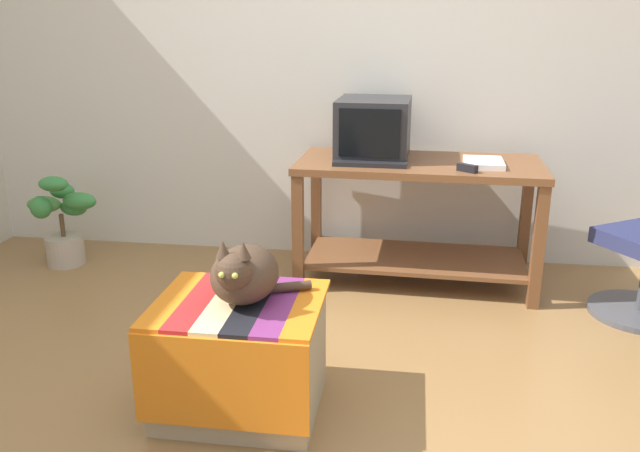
% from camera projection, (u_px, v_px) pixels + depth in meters
% --- Properties ---
extents(ground_plane, '(14.00, 14.00, 0.00)m').
position_uv_depth(ground_plane, '(281.00, 435.00, 2.42)').
color(ground_plane, olive).
extents(back_wall, '(8.00, 0.10, 2.60)m').
position_uv_depth(back_wall, '(344.00, 49.00, 3.95)').
color(back_wall, silver).
rests_on(back_wall, ground_plane).
extents(desk, '(1.38, 0.68, 0.71)m').
position_uv_depth(desk, '(418.00, 200.00, 3.71)').
color(desk, brown).
rests_on(desk, ground_plane).
extents(tv_monitor, '(0.42, 0.47, 0.33)m').
position_uv_depth(tv_monitor, '(373.00, 129.00, 3.71)').
color(tv_monitor, '#28282B').
rests_on(tv_monitor, desk).
extents(keyboard, '(0.40, 0.16, 0.02)m').
position_uv_depth(keyboard, '(370.00, 163.00, 3.55)').
color(keyboard, black).
rests_on(keyboard, desk).
extents(book, '(0.21, 0.27, 0.03)m').
position_uv_depth(book, '(483.00, 163.00, 3.53)').
color(book, white).
rests_on(book, desk).
extents(ottoman_with_blanket, '(0.63, 0.55, 0.46)m').
position_uv_depth(ottoman_with_blanket, '(240.00, 356.00, 2.52)').
color(ottoman_with_blanket, tan).
rests_on(ottoman_with_blanket, ground_plane).
extents(cat, '(0.37, 0.36, 0.28)m').
position_uv_depth(cat, '(244.00, 274.00, 2.42)').
color(cat, '#473323').
rests_on(cat, ottoman_with_blanket).
extents(potted_plant, '(0.46, 0.33, 0.59)m').
position_uv_depth(potted_plant, '(61.00, 221.00, 4.03)').
color(potted_plant, '#B7A893').
rests_on(potted_plant, ground_plane).
extents(stapler, '(0.11, 0.09, 0.04)m').
position_uv_depth(stapler, '(467.00, 168.00, 3.39)').
color(stapler, black).
rests_on(stapler, desk).
extents(pen, '(0.13, 0.07, 0.01)m').
position_uv_depth(pen, '(487.00, 161.00, 3.62)').
color(pen, '#B7B7BC').
rests_on(pen, desk).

